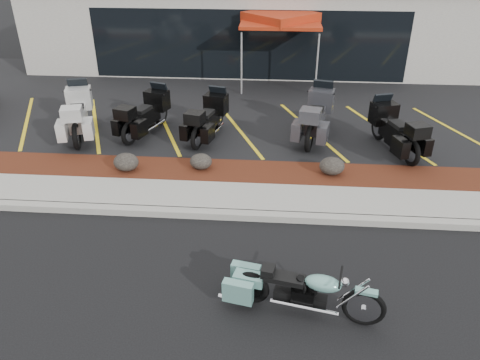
# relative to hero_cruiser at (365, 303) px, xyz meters

# --- Properties ---
(ground) EXTENTS (90.00, 90.00, 0.00)m
(ground) POSITION_rel_hero_cruiser_xyz_m (-2.60, 1.99, -0.45)
(ground) COLOR black
(ground) RESTS_ON ground
(curb) EXTENTS (24.00, 0.25, 0.15)m
(curb) POSITION_rel_hero_cruiser_xyz_m (-2.60, 2.89, -0.38)
(curb) COLOR gray
(curb) RESTS_ON ground
(sidewalk) EXTENTS (24.00, 1.20, 0.15)m
(sidewalk) POSITION_rel_hero_cruiser_xyz_m (-2.60, 3.59, -0.38)
(sidewalk) COLOR gray
(sidewalk) RESTS_ON ground
(mulch_bed) EXTENTS (24.00, 1.20, 0.16)m
(mulch_bed) POSITION_rel_hero_cruiser_xyz_m (-2.60, 4.79, -0.37)
(mulch_bed) COLOR #3C120D
(mulch_bed) RESTS_ON ground
(upper_lot) EXTENTS (26.00, 9.60, 0.15)m
(upper_lot) POSITION_rel_hero_cruiser_xyz_m (-2.60, 10.19, -0.38)
(upper_lot) COLOR black
(upper_lot) RESTS_ON ground
(dealership_building) EXTENTS (18.00, 8.16, 4.00)m
(dealership_building) POSITION_rel_hero_cruiser_xyz_m (-2.60, 16.46, 1.56)
(dealership_building) COLOR #9E988F
(dealership_building) RESTS_ON ground
(boulder_left) EXTENTS (0.62, 0.52, 0.44)m
(boulder_left) POSITION_rel_hero_cruiser_xyz_m (-5.12, 4.60, -0.07)
(boulder_left) COLOR black
(boulder_left) RESTS_ON mulch_bed
(boulder_mid) EXTENTS (0.56, 0.46, 0.39)m
(boulder_mid) POSITION_rel_hero_cruiser_xyz_m (-3.28, 4.82, -0.09)
(boulder_mid) COLOR black
(boulder_mid) RESTS_ON mulch_bed
(boulder_right) EXTENTS (0.61, 0.51, 0.44)m
(boulder_right) POSITION_rel_hero_cruiser_xyz_m (-0.04, 4.78, -0.07)
(boulder_right) COLOR black
(boulder_right) RESTS_ON mulch_bed
(hero_cruiser) EXTENTS (2.64, 1.17, 0.90)m
(hero_cruiser) POSITION_rel_hero_cruiser_xyz_m (0.00, 0.00, 0.00)
(hero_cruiser) COLOR #659E94
(hero_cruiser) RESTS_ON ground
(touring_white) EXTENTS (1.60, 2.66, 1.45)m
(touring_white) POSITION_rel_hero_cruiser_xyz_m (-7.30, 7.47, 0.43)
(touring_white) COLOR beige
(touring_white) RESTS_ON upper_lot
(touring_black_front) EXTENTS (1.54, 2.43, 1.32)m
(touring_black_front) POSITION_rel_hero_cruiser_xyz_m (-4.95, 7.69, 0.36)
(touring_black_front) COLOR black
(touring_black_front) RESTS_ON upper_lot
(touring_black_mid) EXTENTS (1.36, 2.38, 1.30)m
(touring_black_mid) POSITION_rel_hero_cruiser_xyz_m (-3.17, 7.54, 0.35)
(touring_black_mid) COLOR black
(touring_black_mid) RESTS_ON upper_lot
(touring_grey) EXTENTS (1.52, 2.66, 1.46)m
(touring_grey) POSITION_rel_hero_cruiser_xyz_m (-0.11, 7.83, 0.43)
(touring_grey) COLOR #303136
(touring_grey) RESTS_ON upper_lot
(touring_black_rear) EXTENTS (1.57, 2.49, 1.35)m
(touring_black_rear) POSITION_rel_hero_cruiser_xyz_m (1.47, 7.04, 0.38)
(touring_black_rear) COLOR black
(touring_black_rear) RESTS_ON upper_lot
(traffic_cone) EXTENTS (0.38, 0.38, 0.41)m
(traffic_cone) POSITION_rel_hero_cruiser_xyz_m (-3.51, 9.84, -0.10)
(traffic_cone) COLOR #CB3C06
(traffic_cone) RESTS_ON upper_lot
(popup_canopy) EXTENTS (3.19, 3.19, 2.63)m
(popup_canopy) POSITION_rel_hero_cruiser_xyz_m (-1.40, 12.11, 2.08)
(popup_canopy) COLOR silver
(popup_canopy) RESTS_ON upper_lot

